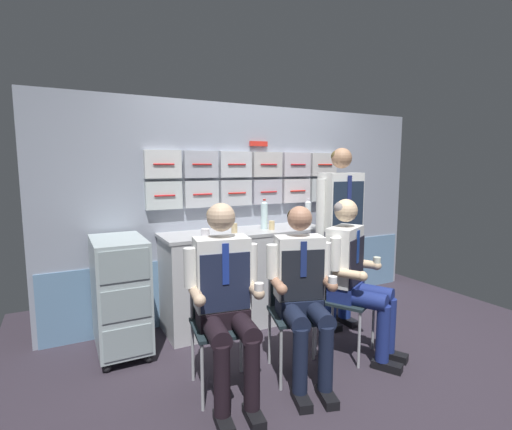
# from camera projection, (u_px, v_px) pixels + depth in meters

# --- Properties ---
(ground) EXTENTS (4.80, 4.80, 0.04)m
(ground) POSITION_uv_depth(u_px,v_px,m) (336.00, 367.00, 2.95)
(ground) COLOR #2F2831
(galley_bulkhead) EXTENTS (4.20, 0.14, 2.15)m
(galley_bulkhead) POSITION_uv_depth(u_px,v_px,m) (254.00, 210.00, 4.02)
(galley_bulkhead) COLOR #939AAB
(galley_bulkhead) RESTS_ON ground
(galley_counter) EXTENTS (1.64, 0.53, 0.91)m
(galley_counter) POSITION_uv_depth(u_px,v_px,m) (246.00, 276.00, 3.74)
(galley_counter) COLOR #BBBBBE
(galley_counter) RESTS_ON ground
(service_trolley) EXTENTS (0.40, 0.65, 0.96)m
(service_trolley) POSITION_uv_depth(u_px,v_px,m) (120.00, 292.00, 3.09)
(service_trolley) COLOR black
(service_trolley) RESTS_ON ground
(folding_chair_left) EXTENTS (0.46, 0.46, 0.87)m
(folding_chair_left) POSITION_uv_depth(u_px,v_px,m) (220.00, 310.00, 2.65)
(folding_chair_left) COLOR #A8AAAF
(folding_chair_left) RESTS_ON ground
(crew_member_left) EXTENTS (0.51, 0.65, 1.29)m
(crew_member_left) POSITION_uv_depth(u_px,v_px,m) (225.00, 292.00, 2.48)
(crew_member_left) COLOR black
(crew_member_left) RESTS_ON ground
(folding_chair_right) EXTENTS (0.50, 0.50, 0.87)m
(folding_chair_right) POSITION_uv_depth(u_px,v_px,m) (296.00, 299.00, 2.86)
(folding_chair_right) COLOR #A8AAAF
(folding_chair_right) RESTS_ON ground
(crew_member_right) EXTENTS (0.50, 0.65, 1.25)m
(crew_member_right) POSITION_uv_depth(u_px,v_px,m) (302.00, 287.00, 2.68)
(crew_member_right) COLOR black
(crew_member_right) RESTS_ON ground
(folding_chair_by_counter) EXTENTS (0.54, 0.54, 0.87)m
(folding_chair_by_counter) POSITION_uv_depth(u_px,v_px,m) (335.00, 287.00, 3.14)
(folding_chair_by_counter) COLOR #A8AAAF
(folding_chair_by_counter) RESTS_ON ground
(crew_member_by_counter) EXTENTS (0.58, 0.67, 1.27)m
(crew_member_by_counter) POSITION_uv_depth(u_px,v_px,m) (355.00, 270.00, 3.03)
(crew_member_by_counter) COLOR black
(crew_member_by_counter) RESTS_ON ground
(crew_member_standing) EXTENTS (0.54, 0.26, 1.70)m
(crew_member_standing) POSITION_uv_depth(u_px,v_px,m) (340.00, 221.00, 3.57)
(crew_member_standing) COLOR black
(crew_member_standing) RESTS_ON ground
(water_bottle_blue_cap) EXTENTS (0.06, 0.06, 0.29)m
(water_bottle_blue_cap) POSITION_uv_depth(u_px,v_px,m) (308.00, 213.00, 3.94)
(water_bottle_blue_cap) COLOR silver
(water_bottle_blue_cap) RESTS_ON galley_counter
(water_bottle_tall) EXTENTS (0.07, 0.07, 0.30)m
(water_bottle_tall) POSITION_uv_depth(u_px,v_px,m) (264.00, 215.00, 3.75)
(water_bottle_tall) COLOR silver
(water_bottle_tall) RESTS_ON galley_counter
(coffee_cup_white) EXTENTS (0.08, 0.08, 0.07)m
(coffee_cup_white) POSITION_uv_depth(u_px,v_px,m) (205.00, 233.00, 3.32)
(coffee_cup_white) COLOR white
(coffee_cup_white) RESTS_ON galley_counter
(espresso_cup_small) EXTENTS (0.06, 0.06, 0.09)m
(espresso_cup_small) POSITION_uv_depth(u_px,v_px,m) (272.00, 225.00, 3.71)
(espresso_cup_small) COLOR tan
(espresso_cup_small) RESTS_ON galley_counter
(paper_cup_tan) EXTENTS (0.06, 0.06, 0.09)m
(paper_cup_tan) POSITION_uv_depth(u_px,v_px,m) (234.00, 228.00, 3.54)
(paper_cup_tan) COLOR tan
(paper_cup_tan) RESTS_ON galley_counter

